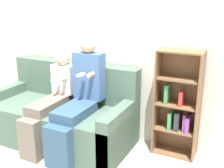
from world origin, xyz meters
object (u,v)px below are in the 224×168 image
Objects in this scene: adult_seated at (79,97)px; couch at (62,116)px; child_seated at (49,102)px; bookshelf at (178,106)px.

couch is at bearing 161.30° from adult_seated.
couch is 0.31m from child_seated.
couch is 0.51m from adult_seated.
bookshelf is (1.42, 0.51, 0.02)m from child_seated.
child_seated is 0.92× the size of bookshelf.
bookshelf is (1.03, 0.45, -0.09)m from adult_seated.
couch is 1.47× the size of bookshelf.
adult_seated is 1.12m from bookshelf.
couch is 1.61× the size of child_seated.
couch is 1.35× the size of adult_seated.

